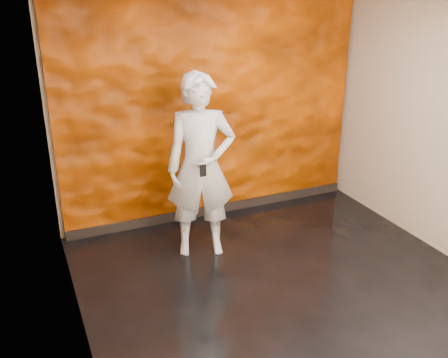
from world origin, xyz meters
TOP-DOWN VIEW (x-y plane):
  - room at (0.00, 0.00)m, footprint 4.02×4.02m
  - feature_wall at (0.00, 1.96)m, footprint 3.90×0.06m
  - baseboard at (0.00, 1.92)m, footprint 3.90×0.04m
  - man at (-0.52, 1.07)m, footprint 0.86×0.68m
  - phone at (-0.60, 0.80)m, footprint 0.07×0.02m

SIDE VIEW (x-z plane):
  - baseboard at x=0.00m, z-range 0.00..0.12m
  - man at x=-0.52m, z-range 0.00..2.06m
  - phone at x=-0.60m, z-range 1.03..1.16m
  - feature_wall at x=0.00m, z-range 0.00..2.75m
  - room at x=0.00m, z-range -0.01..2.81m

